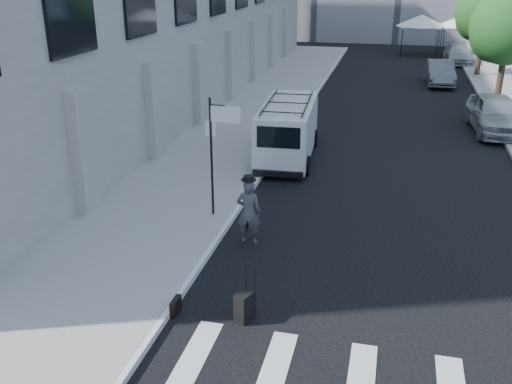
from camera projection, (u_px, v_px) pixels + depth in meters
The scene contains 14 objects.
ground at pixel (277, 283), 13.59m from camera, with size 120.00×120.00×0.00m, color black.
sidewalk_left at pixel (259, 111), 28.91m from camera, with size 4.50×48.00×0.15m, color gray.
sign_pole at pixel (219, 133), 16.00m from camera, with size 1.03×0.07×3.50m.
tree_near at pixel (505, 29), 28.61m from camera, with size 3.80×3.83×6.03m.
tree_far at pixel (483, 14), 36.72m from camera, with size 3.80×3.83×6.03m.
tent_left at pixel (422, 21), 45.93m from camera, with size 4.00×4.00×3.20m.
tent_right at pixel (463, 21), 45.68m from camera, with size 4.00×4.00×3.20m.
businessman at pixel (249, 212), 15.23m from camera, with size 0.66×0.44×1.82m, color #3E3E41.
briefcase at pixel (176, 306), 12.39m from camera, with size 0.12×0.44×0.34m, color black.
suitcase at pixel (245, 306), 12.10m from camera, with size 0.43×0.52×1.25m.
cargo_van at pixel (288, 129), 21.97m from camera, with size 2.28×5.80×2.16m.
parked_car_a at pixel (495, 114), 25.37m from camera, with size 1.98×4.93×1.68m, color #97999E.
parked_car_b at pixel (440, 73), 35.36m from camera, with size 1.55×4.43×1.46m, color #575A5F.
parked_car_c at pixel (458, 54), 42.79m from camera, with size 1.89×4.65×1.35m, color #A7A9AF.
Camera 1 is at (2.31, -11.57, 7.12)m, focal length 40.00 mm.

